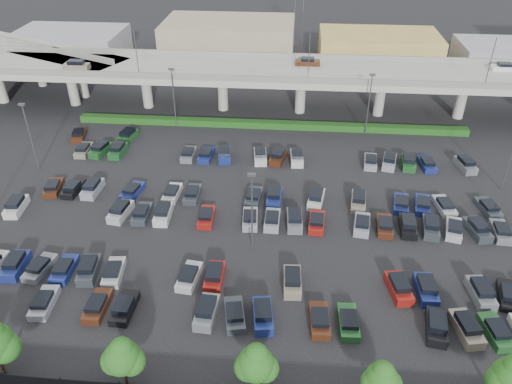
# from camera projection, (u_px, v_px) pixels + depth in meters

# --- Properties ---
(ground) EXTENTS (280.00, 280.00, 0.00)m
(ground) POSITION_uv_depth(u_px,v_px,m) (258.00, 211.00, 64.33)
(ground) COLOR black
(overpass) EXTENTS (150.00, 13.00, 15.80)m
(overpass) POSITION_uv_depth(u_px,v_px,m) (271.00, 74.00, 87.39)
(overpass) COLOR gray
(overpass) RESTS_ON ground
(on_ramp) EXTENTS (50.93, 30.13, 8.80)m
(on_ramp) POSITION_uv_depth(u_px,v_px,m) (18.00, 49.00, 100.40)
(on_ramp) COLOR gray
(on_ramp) RESTS_ON ground
(hedge) EXTENTS (66.00, 1.60, 1.10)m
(hedge) POSITION_uv_depth(u_px,v_px,m) (270.00, 125.00, 84.97)
(hedge) COLOR #144113
(hedge) RESTS_ON ground
(tree_row) EXTENTS (65.07, 3.66, 5.94)m
(tree_row) POSITION_uv_depth(u_px,v_px,m) (240.00, 363.00, 40.15)
(tree_row) COLOR #332316
(tree_row) RESTS_ON ground
(parked_cars) EXTENTS (63.17, 41.68, 1.67)m
(parked_cars) POSITION_uv_depth(u_px,v_px,m) (260.00, 222.00, 61.25)
(parked_cars) COLOR #412011
(parked_cars) RESTS_ON ground
(light_poles) EXTENTS (66.90, 48.38, 10.30)m
(light_poles) POSITION_uv_depth(u_px,v_px,m) (227.00, 160.00, 62.92)
(light_poles) COLOR #48494D
(light_poles) RESTS_ON ground
(distant_buildings) EXTENTS (138.00, 24.00, 9.00)m
(distant_buildings) POSITION_uv_depth(u_px,v_px,m) (334.00, 45.00, 113.20)
(distant_buildings) COLOR gray
(distant_buildings) RESTS_ON ground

